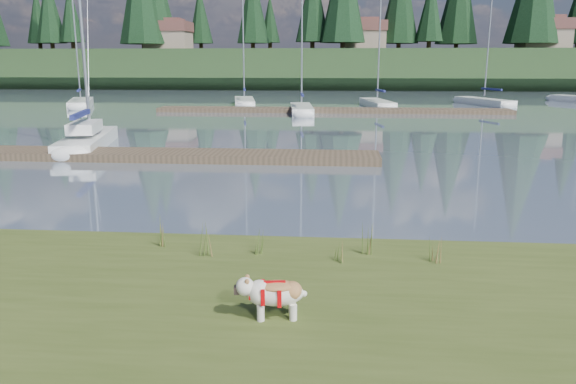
{
  "coord_description": "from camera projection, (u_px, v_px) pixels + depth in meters",
  "views": [
    {
      "loc": [
        2.33,
        -11.99,
        3.71
      ],
      "look_at": [
        1.35,
        -0.5,
        1.01
      ],
      "focal_mm": 35.0,
      "sensor_mm": 36.0,
      "label": 1
    }
  ],
  "objects": [
    {
      "name": "dock_far",
      "position": [
        332.0,
        110.0,
        41.58
      ],
      "size": [
        26.0,
        2.2,
        0.3
      ],
      "primitive_type": "cube",
      "color": "#4C3D2C",
      "rests_on": "ground"
    },
    {
      "name": "weed_2",
      "position": [
        366.0,
        241.0,
        9.94
      ],
      "size": [
        0.17,
        0.14,
        0.6
      ],
      "color": "#475B23",
      "rests_on": "bank"
    },
    {
      "name": "conifer_5",
      "position": [
        431.0,
        8.0,
        76.87
      ],
      "size": [
        3.96,
        3.96,
        10.35
      ],
      "color": "#382619",
      "rests_on": "ridge"
    },
    {
      "name": "house_0",
      "position": [
        168.0,
        35.0,
        80.74
      ],
      "size": [
        6.3,
        5.3,
        4.65
      ],
      "color": "gray",
      "rests_on": "ridge"
    },
    {
      "name": "ridge",
      "position": [
        321.0,
        69.0,
        82.93
      ],
      "size": [
        200.0,
        20.0,
        5.0
      ],
      "primitive_type": "cube",
      "color": "#1D3218",
      "rests_on": "ground"
    },
    {
      "name": "sailboat_bg_4",
      "position": [
        479.0,
        101.0,
        48.91
      ],
      "size": [
        4.17,
        7.73,
        11.38
      ],
      "rotation": [
        0.0,
        0.0,
        1.94
      ],
      "color": "white",
      "rests_on": "ground"
    },
    {
      "name": "sailboat_main",
      "position": [
        90.0,
        136.0,
        25.04
      ],
      "size": [
        3.19,
        7.82,
        11.16
      ],
      "rotation": [
        0.0,
        0.0,
        1.8
      ],
      "color": "white",
      "rests_on": "ground"
    },
    {
      "name": "bank",
      "position": [
        139.0,
        359.0,
        6.81
      ],
      "size": [
        60.0,
        9.0,
        0.35
      ],
      "primitive_type": "cube",
      "color": "#42501F",
      "rests_on": "ground"
    },
    {
      "name": "mud_lip",
      "position": [
        216.0,
        250.0,
        11.1
      ],
      "size": [
        60.0,
        0.5,
        0.14
      ],
      "primitive_type": "cube",
      "color": "#33281C",
      "rests_on": "ground"
    },
    {
      "name": "ground",
      "position": [
        305.0,
        112.0,
        41.78
      ],
      "size": [
        200.0,
        200.0,
        0.0
      ],
      "primitive_type": "plane",
      "color": "slate",
      "rests_on": "ground"
    },
    {
      "name": "weed_3",
      "position": [
        161.0,
        233.0,
        10.38
      ],
      "size": [
        0.17,
        0.14,
        0.61
      ],
      "color": "#475B23",
      "rests_on": "bank"
    },
    {
      "name": "weed_1",
      "position": [
        261.0,
        243.0,
        9.98
      ],
      "size": [
        0.17,
        0.14,
        0.47
      ],
      "color": "#475B23",
      "rests_on": "bank"
    },
    {
      "name": "weed_5",
      "position": [
        436.0,
        251.0,
        9.57
      ],
      "size": [
        0.17,
        0.14,
        0.49
      ],
      "color": "#475B23",
      "rests_on": "bank"
    },
    {
      "name": "house_1",
      "position": [
        364.0,
        35.0,
        79.39
      ],
      "size": [
        6.3,
        5.3,
        4.65
      ],
      "color": "gray",
      "rests_on": "ridge"
    },
    {
      "name": "house_2",
      "position": [
        544.0,
        34.0,
        75.46
      ],
      "size": [
        6.3,
        5.3,
        4.65
      ],
      "color": "gray",
      "rests_on": "ridge"
    },
    {
      "name": "weed_0",
      "position": [
        206.0,
        239.0,
        9.9
      ],
      "size": [
        0.17,
        0.14,
        0.69
      ],
      "color": "#475B23",
      "rests_on": "bank"
    },
    {
      "name": "conifer_3",
      "position": [
        252.0,
        4.0,
        80.68
      ],
      "size": [
        4.84,
        4.84,
        12.25
      ],
      "color": "#382619",
      "rests_on": "ridge"
    },
    {
      "name": "sailboat_bg_3",
      "position": [
        375.0,
        103.0,
        46.83
      ],
      "size": [
        2.8,
        7.92,
        11.45
      ],
      "rotation": [
        0.0,
        0.0,
        1.74
      ],
      "color": "white",
      "rests_on": "ground"
    },
    {
      "name": "sailboat_bg_1",
      "position": [
        244.0,
        101.0,
        48.75
      ],
      "size": [
        2.96,
        8.1,
        11.86
      ],
      "rotation": [
        0.0,
        0.0,
        1.75
      ],
      "color": "white",
      "rests_on": "ground"
    },
    {
      "name": "sailboat_bg_0",
      "position": [
        81.0,
        102.0,
        47.52
      ],
      "size": [
        4.58,
        8.43,
        12.13
      ],
      "rotation": [
        0.0,
        0.0,
        1.94
      ],
      "color": "white",
      "rests_on": "ground"
    },
    {
      "name": "weed_4",
      "position": [
        338.0,
        253.0,
        9.61
      ],
      "size": [
        0.17,
        0.14,
        0.38
      ],
      "color": "#475B23",
      "rests_on": "bank"
    },
    {
      "name": "conifer_1",
      "position": [
        49.0,
        8.0,
        82.3
      ],
      "size": [
        4.4,
        4.4,
        11.3
      ],
      "color": "#382619",
      "rests_on": "ridge"
    },
    {
      "name": "dock_near",
      "position": [
        171.0,
        155.0,
        21.7
      ],
      "size": [
        16.0,
        2.0,
        0.3
      ],
      "primitive_type": "cube",
      "color": "#4C3D2C",
      "rests_on": "ground"
    },
    {
      "name": "bulldog",
      "position": [
        274.0,
        292.0,
        7.48
      ],
      "size": [
        0.96,
        0.47,
        0.57
      ],
      "rotation": [
        0.0,
        0.0,
        3.28
      ],
      "color": "silver",
      "rests_on": "bank"
    },
    {
      "name": "sailboat_bg_2",
      "position": [
        301.0,
        108.0,
        41.29
      ],
      "size": [
        2.18,
        7.49,
        11.15
      ],
      "rotation": [
        0.0,
        0.0,
        1.67
      ],
      "color": "white",
      "rests_on": "ground"
    }
  ]
}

